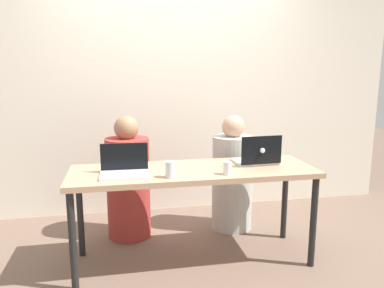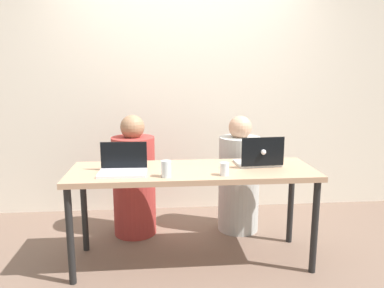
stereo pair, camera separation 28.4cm
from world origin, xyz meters
name	(u,v)px [view 1 (the left image)]	position (x,y,z in m)	size (l,w,h in m)	color
ground_plane	(193,260)	(0.00, 0.00, 0.00)	(12.00, 12.00, 0.00)	brown
back_wall	(171,85)	(0.00, 1.21, 1.33)	(4.79, 0.10, 2.66)	silver
desk	(194,178)	(0.00, 0.00, 0.68)	(1.84, 0.60, 0.75)	tan
person_on_left	(128,184)	(-0.48, 0.56, 0.49)	(0.41, 0.41, 1.09)	#9F332F
person_on_right	(232,179)	(0.48, 0.56, 0.48)	(0.44, 0.44, 1.08)	#B1B4AF
laptop_back_right	(257,158)	(0.52, 0.06, 0.80)	(0.35, 0.29, 0.24)	silver
laptop_front_left	(125,168)	(-0.51, -0.06, 0.79)	(0.35, 0.26, 0.21)	silver
water_glass_left	(170,171)	(-0.20, -0.20, 0.80)	(0.07, 0.07, 0.12)	silver
water_glass_right	(227,169)	(0.21, -0.19, 0.79)	(0.06, 0.06, 0.09)	white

